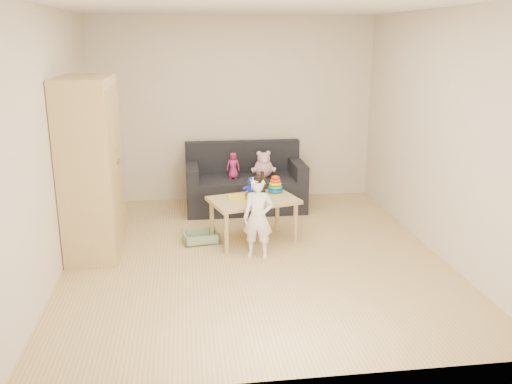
{
  "coord_description": "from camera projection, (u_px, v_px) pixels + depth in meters",
  "views": [
    {
      "loc": [
        -0.7,
        -5.46,
        2.31
      ],
      "look_at": [
        0.05,
        0.25,
        0.65
      ],
      "focal_mm": 38.0,
      "sensor_mm": 36.0,
      "label": 1
    }
  ],
  "objects": [
    {
      "name": "wooden_figure",
      "position": [
        247.0,
        195.0,
        6.18
      ],
      "size": [
        0.04,
        0.04,
        0.11
      ],
      "primitive_type": null,
      "rotation": [
        0.0,
        0.0,
        0.02
      ],
      "color": "brown",
      "rests_on": "play_table"
    },
    {
      "name": "toddler",
      "position": [
        258.0,
        218.0,
        5.79
      ],
      "size": [
        0.37,
        0.29,
        0.87
      ],
      "primitive_type": "imported",
      "rotation": [
        0.0,
        0.0,
        -0.26
      ],
      "color": "white",
      "rests_on": "ground"
    },
    {
      "name": "yellow_book",
      "position": [
        237.0,
        196.0,
        6.29
      ],
      "size": [
        0.21,
        0.21,
        0.02
      ],
      "primitive_type": "cube",
      "rotation": [
        0.0,
        0.0,
        0.03
      ],
      "color": "yellow",
      "rests_on": "play_table"
    },
    {
      "name": "sofa",
      "position": [
        245.0,
        193.0,
        7.48
      ],
      "size": [
        1.61,
        0.81,
        0.45
      ],
      "primitive_type": "cube",
      "rotation": [
        0.0,
        0.0,
        0.0
      ],
      "color": "black",
      "rests_on": "ground"
    },
    {
      "name": "room",
      "position": [
        254.0,
        138.0,
        5.57
      ],
      "size": [
        4.5,
        4.5,
        4.5
      ],
      "color": "tan",
      "rests_on": "ground"
    },
    {
      "name": "doll",
      "position": [
        233.0,
        166.0,
        7.31
      ],
      "size": [
        0.2,
        0.15,
        0.35
      ],
      "primitive_type": "imported",
      "rotation": [
        0.0,
        0.0,
        -0.19
      ],
      "color": "#B52264",
      "rests_on": "sofa"
    },
    {
      "name": "play_table",
      "position": [
        253.0,
        220.0,
        6.3
      ],
      "size": [
        1.1,
        0.86,
        0.51
      ],
      "primitive_type": "cube",
      "rotation": [
        0.0,
        0.0,
        0.28
      ],
      "color": "tan",
      "rests_on": "ground"
    },
    {
      "name": "pink_bear",
      "position": [
        263.0,
        166.0,
        7.39
      ],
      "size": [
        0.31,
        0.29,
        0.31
      ],
      "primitive_type": null,
      "rotation": [
        0.0,
        0.0,
        -0.24
      ],
      "color": "#D39BA5",
      "rests_on": "sofa"
    },
    {
      "name": "ring_stacker",
      "position": [
        275.0,
        187.0,
        6.4
      ],
      "size": [
        0.19,
        0.19,
        0.22
      ],
      "color": "#BAD00A",
      "rests_on": "play_table"
    },
    {
      "name": "wardrobe",
      "position": [
        91.0,
        167.0,
        5.83
      ],
      "size": [
        0.53,
        1.06,
        1.91
      ],
      "primitive_type": "cube",
      "color": "tan",
      "rests_on": "ground"
    },
    {
      "name": "blue_plush",
      "position": [
        252.0,
        186.0,
        6.33
      ],
      "size": [
        0.23,
        0.21,
        0.23
      ],
      "primitive_type": null,
      "rotation": [
        0.0,
        0.0,
        0.39
      ],
      "color": "#172BD2",
      "rests_on": "play_table"
    },
    {
      "name": "brown_bottle",
      "position": [
        262.0,
        184.0,
        6.45
      ],
      "size": [
        0.09,
        0.09,
        0.25
      ],
      "color": "black",
      "rests_on": "play_table"
    },
    {
      "name": "storage_bin",
      "position": [
        201.0,
        237.0,
        6.31
      ],
      "size": [
        0.44,
        0.35,
        0.12
      ],
      "primitive_type": null,
      "rotation": [
        0.0,
        0.0,
        0.15
      ],
      "color": "gray",
      "rests_on": "ground"
    }
  ]
}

